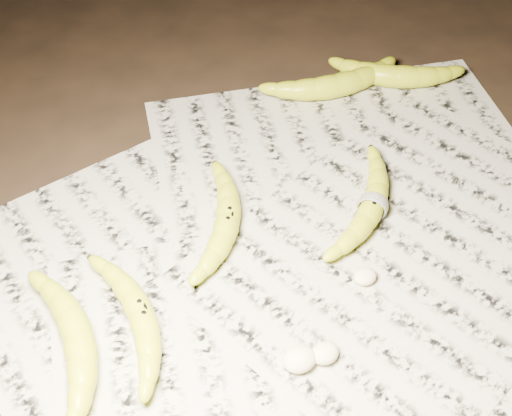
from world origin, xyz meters
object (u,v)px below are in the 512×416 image
banana_taped (373,204)px  banana_left_b (77,336)px  banana_upper_b (396,75)px  banana_center (227,219)px  banana_left_a (141,313)px  banana_upper_a (336,84)px

banana_taped → banana_left_b: bearing=141.8°
banana_taped → banana_upper_b: (0.20, 0.22, 0.00)m
banana_taped → banana_upper_b: 0.30m
banana_left_b → banana_center: size_ratio=1.04×
banana_left_a → banana_upper_a: size_ratio=0.93×
banana_left_b → banana_taped: 0.42m
banana_center → banana_upper_a: bearing=-23.7°
banana_left_a → banana_left_b: size_ratio=0.97×
banana_left_b → banana_center: (0.23, 0.08, -0.00)m
banana_taped → banana_upper_a: (0.10, 0.25, 0.00)m
banana_left_b → banana_upper_a: bearing=-57.0°
banana_left_b → banana_upper_a: size_ratio=0.96×
banana_center → banana_upper_a: banana_upper_a is taller
banana_left_b → banana_upper_b: same height
banana_taped → banana_upper_b: bearing=8.0°
banana_center → banana_upper_b: bearing=-34.0°
banana_left_a → banana_upper_b: 0.59m
banana_left_a → banana_left_b: banana_left_b is taller
banana_center → banana_taped: banana_center is taller
banana_left_a → banana_upper_b: bearing=-61.7°
banana_left_a → banana_upper_a: bearing=-54.7°
banana_upper_b → banana_left_a: bearing=-120.7°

